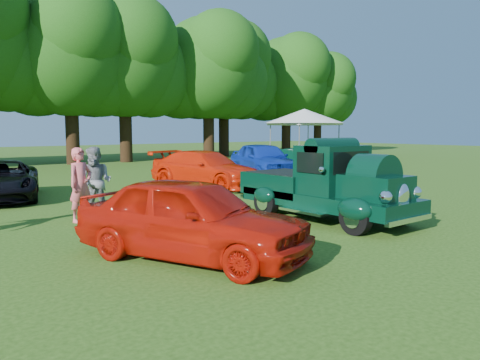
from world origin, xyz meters
TOP-DOWN VIEW (x-y plane):
  - ground at (0.00, 0.00)m, footprint 120.00×120.00m
  - hero_pickup at (1.80, 0.32)m, footprint 2.29×4.93m
  - red_convertible at (-2.91, -0.67)m, footprint 3.36×4.73m
  - back_car_black at (-3.93, 9.22)m, footprint 3.30×5.02m
  - back_car_orange at (3.24, 7.81)m, footprint 3.22×5.39m
  - back_car_blue at (7.54, 9.20)m, footprint 3.46×5.37m
  - back_car_green at (10.71, 9.96)m, footprint 2.72×4.13m
  - spectator_pink at (-3.23, 3.95)m, footprint 0.80×0.67m
  - spectator_grey at (-2.65, 4.42)m, footprint 1.12×1.15m
  - canopy_tent at (13.11, 11.85)m, footprint 5.37×5.37m
  - tree_line at (-0.02, 24.01)m, footprint 62.49×10.25m

SIDE VIEW (x-z plane):
  - ground at x=0.00m, z-range 0.00..0.00m
  - back_car_black at x=-3.93m, z-range 0.00..1.28m
  - back_car_green at x=10.71m, z-range 0.00..1.29m
  - back_car_orange at x=3.24m, z-range 0.00..1.46m
  - red_convertible at x=-2.91m, z-range 0.00..1.50m
  - hero_pickup at x=1.80m, z-range -0.13..1.80m
  - back_car_blue at x=7.54m, z-range 0.00..1.70m
  - spectator_grey at x=-2.65m, z-range 0.00..1.87m
  - spectator_pink at x=-3.23m, z-range 0.00..1.88m
  - canopy_tent at x=13.11m, z-range 1.30..4.84m
  - tree_line at x=-0.02m, z-range 0.95..13.10m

